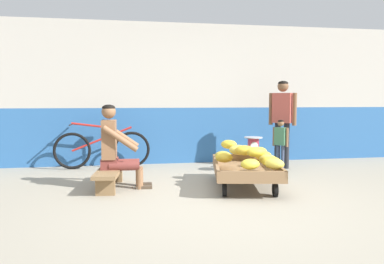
{
  "coord_description": "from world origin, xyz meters",
  "views": [
    {
      "loc": [
        -1.07,
        -4.04,
        1.21
      ],
      "look_at": [
        -0.16,
        1.19,
        0.75
      ],
      "focal_mm": 35.39,
      "sensor_mm": 36.0,
      "label": 1
    }
  ],
  "objects_px": {
    "plastic_crate": "(253,164)",
    "banana_cart": "(245,170)",
    "vendor_seated": "(116,147)",
    "customer_adult": "(282,114)",
    "customer_child": "(280,140)",
    "shopping_bag": "(268,169)",
    "weighing_scale": "(253,145)",
    "bicycle_near_left": "(102,148)",
    "low_bench": "(110,174)"
  },
  "relations": [
    {
      "from": "plastic_crate",
      "to": "banana_cart",
      "type": "bearing_deg",
      "value": -114.75
    },
    {
      "from": "vendor_seated",
      "to": "customer_adult",
      "type": "relative_size",
      "value": 0.75
    },
    {
      "from": "customer_child",
      "to": "shopping_bag",
      "type": "bearing_deg",
      "value": -132.6
    },
    {
      "from": "weighing_scale",
      "to": "bicycle_near_left",
      "type": "relative_size",
      "value": 0.18
    },
    {
      "from": "low_bench",
      "to": "shopping_bag",
      "type": "xyz_separation_m",
      "value": [
        2.41,
        0.34,
        -0.08
      ]
    },
    {
      "from": "low_bench",
      "to": "vendor_seated",
      "type": "distance_m",
      "value": 0.38
    },
    {
      "from": "weighing_scale",
      "to": "bicycle_near_left",
      "type": "xyz_separation_m",
      "value": [
        -2.48,
        0.84,
        -0.1
      ]
    },
    {
      "from": "plastic_crate",
      "to": "customer_adult",
      "type": "xyz_separation_m",
      "value": [
        0.64,
        0.33,
        0.8
      ]
    },
    {
      "from": "plastic_crate",
      "to": "shopping_bag",
      "type": "height_order",
      "value": "plastic_crate"
    },
    {
      "from": "bicycle_near_left",
      "to": "vendor_seated",
      "type": "bearing_deg",
      "value": -79.69
    },
    {
      "from": "plastic_crate",
      "to": "customer_child",
      "type": "relative_size",
      "value": 0.41
    },
    {
      "from": "low_bench",
      "to": "customer_adult",
      "type": "xyz_separation_m",
      "value": [
        2.93,
        1.04,
        0.75
      ]
    },
    {
      "from": "low_bench",
      "to": "plastic_crate",
      "type": "height_order",
      "value": "plastic_crate"
    },
    {
      "from": "bicycle_near_left",
      "to": "shopping_bag",
      "type": "bearing_deg",
      "value": -25.0
    },
    {
      "from": "customer_child",
      "to": "vendor_seated",
      "type": "bearing_deg",
      "value": -164.88
    },
    {
      "from": "low_bench",
      "to": "customer_child",
      "type": "height_order",
      "value": "customer_child"
    },
    {
      "from": "bicycle_near_left",
      "to": "customer_child",
      "type": "xyz_separation_m",
      "value": [
        2.95,
        -0.83,
        0.18
      ]
    },
    {
      "from": "banana_cart",
      "to": "customer_child",
      "type": "bearing_deg",
      "value": 46.8
    },
    {
      "from": "vendor_seated",
      "to": "plastic_crate",
      "type": "height_order",
      "value": "vendor_seated"
    },
    {
      "from": "vendor_seated",
      "to": "plastic_crate",
      "type": "relative_size",
      "value": 3.17
    },
    {
      "from": "banana_cart",
      "to": "customer_child",
      "type": "distance_m",
      "value": 1.38
    },
    {
      "from": "low_bench",
      "to": "weighing_scale",
      "type": "bearing_deg",
      "value": 17.32
    },
    {
      "from": "plastic_crate",
      "to": "weighing_scale",
      "type": "distance_m",
      "value": 0.3
    },
    {
      "from": "weighing_scale",
      "to": "banana_cart",
      "type": "bearing_deg",
      "value": -114.78
    },
    {
      "from": "weighing_scale",
      "to": "bicycle_near_left",
      "type": "bearing_deg",
      "value": 161.35
    },
    {
      "from": "banana_cart",
      "to": "bicycle_near_left",
      "type": "relative_size",
      "value": 0.95
    },
    {
      "from": "customer_child",
      "to": "banana_cart",
      "type": "bearing_deg",
      "value": -133.2
    },
    {
      "from": "low_bench",
      "to": "vendor_seated",
      "type": "bearing_deg",
      "value": -2.64
    },
    {
      "from": "weighing_scale",
      "to": "plastic_crate",
      "type": "bearing_deg",
      "value": 90.0
    },
    {
      "from": "customer_adult",
      "to": "shopping_bag",
      "type": "distance_m",
      "value": 1.21
    },
    {
      "from": "customer_adult",
      "to": "customer_child",
      "type": "bearing_deg",
      "value": -117.28
    },
    {
      "from": "plastic_crate",
      "to": "customer_adult",
      "type": "relative_size",
      "value": 0.24
    },
    {
      "from": "plastic_crate",
      "to": "shopping_bag",
      "type": "bearing_deg",
      "value": -72.09
    },
    {
      "from": "vendor_seated",
      "to": "customer_adult",
      "type": "height_order",
      "value": "customer_adult"
    },
    {
      "from": "low_bench",
      "to": "weighing_scale",
      "type": "height_order",
      "value": "weighing_scale"
    },
    {
      "from": "customer_child",
      "to": "shopping_bag",
      "type": "relative_size",
      "value": 3.62
    },
    {
      "from": "banana_cart",
      "to": "low_bench",
      "type": "xyz_separation_m",
      "value": [
        -1.83,
        0.27,
        -0.04
      ]
    },
    {
      "from": "vendor_seated",
      "to": "weighing_scale",
      "type": "xyz_separation_m",
      "value": [
        2.2,
        0.72,
        -0.11
      ]
    },
    {
      "from": "plastic_crate",
      "to": "vendor_seated",
      "type": "bearing_deg",
      "value": -161.91
    },
    {
      "from": "vendor_seated",
      "to": "plastic_crate",
      "type": "xyz_separation_m",
      "value": [
        2.2,
        0.72,
        -0.42
      ]
    },
    {
      "from": "bicycle_near_left",
      "to": "customer_child",
      "type": "relative_size",
      "value": 1.91
    },
    {
      "from": "customer_child",
      "to": "plastic_crate",
      "type": "bearing_deg",
      "value": -179.59
    },
    {
      "from": "banana_cart",
      "to": "customer_adult",
      "type": "distance_m",
      "value": 1.85
    },
    {
      "from": "customer_adult",
      "to": "banana_cart",
      "type": "bearing_deg",
      "value": -129.82
    },
    {
      "from": "customer_adult",
      "to": "customer_child",
      "type": "distance_m",
      "value": 0.55
    },
    {
      "from": "low_bench",
      "to": "bicycle_near_left",
      "type": "distance_m",
      "value": 1.57
    },
    {
      "from": "shopping_bag",
      "to": "plastic_crate",
      "type": "bearing_deg",
      "value": 107.91
    },
    {
      "from": "vendor_seated",
      "to": "weighing_scale",
      "type": "distance_m",
      "value": 2.31
    },
    {
      "from": "low_bench",
      "to": "customer_child",
      "type": "bearing_deg",
      "value": 14.58
    },
    {
      "from": "vendor_seated",
      "to": "customer_child",
      "type": "distance_m",
      "value": 2.77
    }
  ]
}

